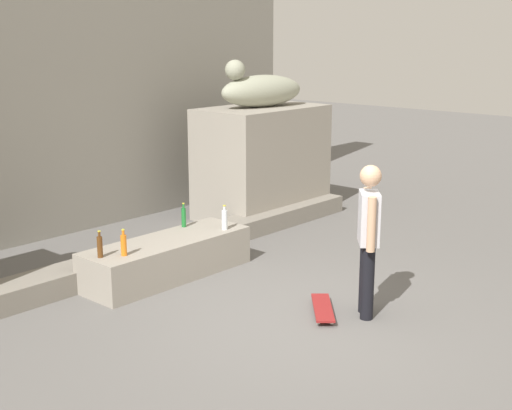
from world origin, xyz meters
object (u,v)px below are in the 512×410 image
object	(u,v)px
bottle_green	(184,217)
bottle_orange	(124,245)
statue_reclining_right	(260,90)
skateboard	(323,308)
bottle_brown	(100,246)
skater	(368,234)
bottle_clear	(224,219)

from	to	relation	value
bottle_green	bottle_orange	xyz separation A→B (m)	(-1.31, -0.40, -0.00)
statue_reclining_right	bottle_orange	size ratio (longest dim) A/B	5.26
skateboard	bottle_brown	size ratio (longest dim) A/B	2.30
skater	bottle_clear	xyz separation A→B (m)	(0.20, 2.34, -0.29)
statue_reclining_right	skater	bearing A→B (deg)	65.45
statue_reclining_right	bottle_brown	xyz separation A→B (m)	(-4.13, -1.19, -1.48)
bottle_green	statue_reclining_right	bearing A→B (deg)	19.90
bottle_clear	bottle_brown	distance (m)	1.82
bottle_green	bottle_brown	world-z (taller)	bottle_green
skateboard	bottle_clear	size ratio (longest dim) A/B	2.22
skater	bottle_orange	xyz separation A→B (m)	(-1.38, 2.43, -0.30)
skateboard	bottle_green	bearing A→B (deg)	43.84
statue_reclining_right	bottle_green	size ratio (longest dim) A/B	5.10
skater	bottle_green	bearing A→B (deg)	52.23
bottle_green	bottle_brown	bearing A→B (deg)	-170.60
statue_reclining_right	bottle_green	xyz separation A→B (m)	(-2.60, -0.94, -1.47)
bottle_orange	skater	bearing A→B (deg)	-60.45
bottle_green	bottle_clear	distance (m)	0.56
statue_reclining_right	bottle_orange	xyz separation A→B (m)	(-3.90, -1.34, -1.48)
skater	skateboard	bearing A→B (deg)	87.00
statue_reclining_right	skateboard	bearing A→B (deg)	59.74
bottle_orange	statue_reclining_right	bearing A→B (deg)	18.98
statue_reclining_right	bottle_clear	distance (m)	3.11
skater	bottle_green	size ratio (longest dim) A/B	5.11
skateboard	bottle_orange	world-z (taller)	bottle_orange
statue_reclining_right	bottle_green	world-z (taller)	statue_reclining_right
bottle_orange	bottle_clear	bearing A→B (deg)	-3.31
bottle_green	bottle_clear	xyz separation A→B (m)	(0.27, -0.49, 0.00)
bottle_clear	bottle_brown	size ratio (longest dim) A/B	1.03
statue_reclining_right	skater	distance (m)	4.69
statue_reclining_right	bottle_brown	bearing A→B (deg)	25.36
skater	bottle_clear	distance (m)	2.37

